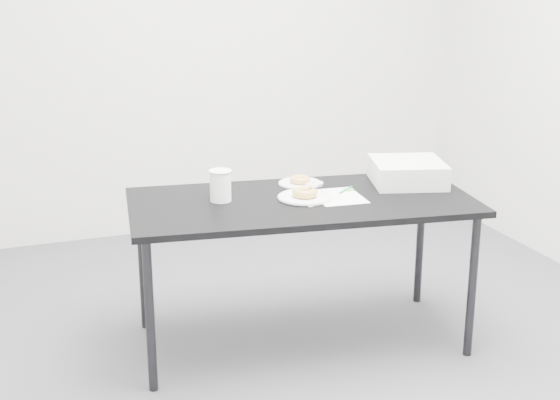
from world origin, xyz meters
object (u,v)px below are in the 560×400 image
object	(u,v)px
plate_far	(300,183)
coffee_cup	(220,186)
table	(302,210)
donut_near	(305,192)
bakery_box	(407,172)
plate_near	(305,197)
donut_far	(300,179)
pen	(346,190)
scorecard	(338,196)

from	to	relation	value
plate_far	coffee_cup	xyz separation A→B (m)	(-0.44, -0.14, 0.07)
plate_far	coffee_cup	size ratio (longest dim) A/B	1.45
table	donut_near	distance (m)	0.08
table	bakery_box	world-z (taller)	bakery_box
plate_near	plate_far	xyz separation A→B (m)	(0.07, 0.24, -0.00)
donut_near	donut_far	xyz separation A→B (m)	(0.07, 0.24, -0.01)
donut_near	coffee_cup	bearing A→B (deg)	165.05
donut_near	bakery_box	bearing A→B (deg)	6.94
pen	donut_near	size ratio (longest dim) A/B	1.06
plate_near	bakery_box	distance (m)	0.57
scorecard	coffee_cup	distance (m)	0.54
table	coffee_cup	xyz separation A→B (m)	(-0.35, 0.10, 0.13)
plate_far	donut_far	size ratio (longest dim) A/B	2.13
plate_far	scorecard	bearing A→B (deg)	-72.04
table	coffee_cup	world-z (taller)	coffee_cup
donut_near	coffee_cup	world-z (taller)	coffee_cup
scorecard	plate_near	xyz separation A→B (m)	(-0.15, 0.02, 0.01)
bakery_box	plate_far	bearing A→B (deg)	176.98
bakery_box	pen	bearing A→B (deg)	-160.32
donut_far	coffee_cup	size ratio (longest dim) A/B	0.68
scorecard	plate_near	bearing A→B (deg)	175.72
table	donut_near	size ratio (longest dim) A/B	13.96
table	pen	world-z (taller)	pen
table	donut_near	xyz separation A→B (m)	(0.02, 0.00, 0.08)
pen	coffee_cup	bearing A→B (deg)	136.79
bakery_box	plate_near	bearing A→B (deg)	-157.07
table	donut_far	bearing A→B (deg)	78.05
pen	donut_near	bearing A→B (deg)	153.51
plate_near	bakery_box	world-z (taller)	bakery_box
donut_far	scorecard	bearing A→B (deg)	-72.04
table	plate_far	xyz separation A→B (m)	(0.09, 0.24, 0.06)
table	plate_near	size ratio (longest dim) A/B	6.56
coffee_cup	donut_near	bearing A→B (deg)	-14.95
table	plate_near	xyz separation A→B (m)	(0.02, 0.00, 0.06)
plate_near	donut_far	world-z (taller)	donut_far
donut_far	bakery_box	xyz separation A→B (m)	(0.49, -0.17, 0.03)
pen	plate_near	world-z (taller)	same
donut_far	coffee_cup	xyz separation A→B (m)	(-0.44, -0.14, 0.05)
plate_near	donut_near	xyz separation A→B (m)	(0.00, 0.00, 0.02)
plate_far	coffee_cup	distance (m)	0.46
table	coffee_cup	distance (m)	0.39
scorecard	bakery_box	distance (m)	0.42
scorecard	donut_far	xyz separation A→B (m)	(-0.09, 0.26, 0.02)
pen	plate_far	bearing A→B (deg)	90.82
scorecard	donut_near	world-z (taller)	donut_near
table	donut_near	world-z (taller)	donut_near
plate_far	donut_far	bearing A→B (deg)	0.00
plate_near	plate_far	world-z (taller)	plate_near
pen	table	bearing A→B (deg)	153.16
plate_far	bakery_box	distance (m)	0.52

